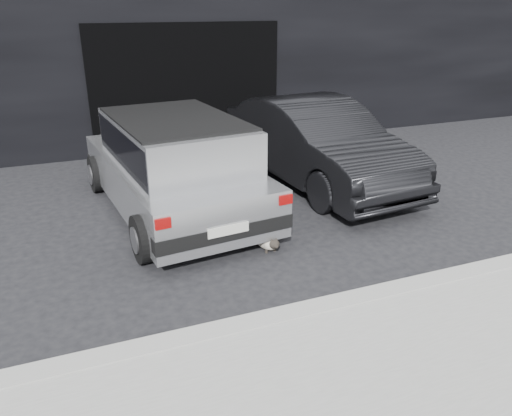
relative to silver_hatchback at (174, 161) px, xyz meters
name	(u,v)px	position (x,y,z in m)	size (l,w,h in m)	color
ground	(194,226)	(0.10, -0.61, -0.80)	(80.00, 80.00, 0.00)	black
building_facade	(164,24)	(1.10, 5.39, 1.70)	(34.00, 4.00, 5.00)	black
garage_opening	(188,88)	(1.10, 3.38, 0.50)	(4.00, 0.10, 2.60)	black
curb	(352,302)	(1.10, -3.21, -0.74)	(18.00, 0.25, 0.12)	#969690
sidewalk	(428,377)	(1.10, -4.41, -0.75)	(18.00, 2.20, 0.11)	#969690
silver_hatchback	(174,161)	(0.00, 0.00, 0.00)	(2.30, 4.15, 1.47)	#B3B5B8
second_car	(316,142)	(2.59, 0.47, -0.09)	(1.52, 4.35, 1.43)	black
cat_siamese	(267,241)	(0.79, -1.65, -0.69)	(0.27, 0.70, 0.24)	beige
cat_white	(188,234)	(-0.12, -1.16, -0.64)	(0.69, 0.31, 0.33)	silver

